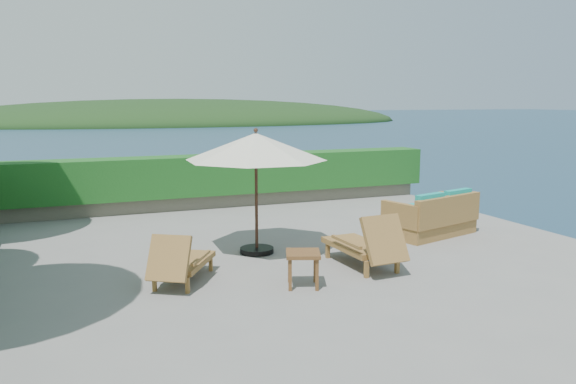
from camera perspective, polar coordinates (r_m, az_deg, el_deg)
name	(u,v)px	position (r m, az deg, el deg)	size (l,w,h in m)	color
ground	(289,264)	(9.62, 0.11, -7.29)	(12.00, 12.00, 0.00)	gray
foundation	(289,349)	(10.17, 0.11, -15.70)	(12.00, 12.00, 3.00)	#4D463D
offshore_island	(179,123)	(151.36, -11.01, 6.90)	(126.00, 57.60, 12.60)	black
planter_wall_far	(209,200)	(14.79, -8.00, -0.81)	(12.00, 0.60, 0.36)	slate
hedge_far	(209,175)	(14.69, -8.06, 1.76)	(12.40, 0.90, 1.00)	#134416
patio_umbrella	(256,148)	(9.97, -3.28, 4.50)	(3.26, 3.26, 2.27)	black
lounge_left	(181,261)	(8.68, -10.86, -6.91)	(1.27, 1.55, 0.84)	olive
lounge_right	(366,244)	(9.39, 7.94, -5.26)	(0.82, 1.71, 0.96)	olive
side_table	(303,258)	(8.37, 1.54, -6.73)	(0.64, 0.64, 0.53)	brown
wicker_loveseat	(432,218)	(11.90, 14.46, -2.55)	(2.12, 1.46, 0.95)	olive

